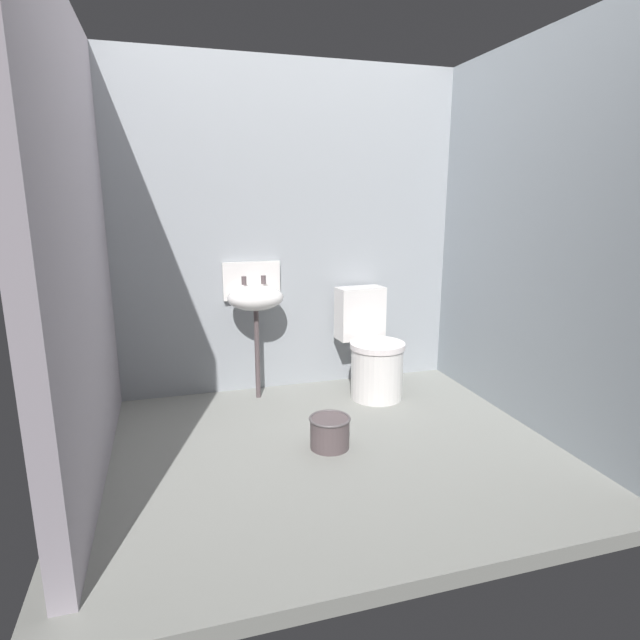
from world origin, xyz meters
name	(u,v)px	position (x,y,z in m)	size (l,w,h in m)	color
ground_plane	(332,447)	(0.00, 0.00, -0.04)	(2.96, 2.45, 0.08)	gray
wall_back	(289,231)	(0.00, 1.07, 1.20)	(2.96, 0.10, 2.40)	#959AA0
wall_left	(76,247)	(-1.33, 0.10, 1.20)	(0.10, 2.25, 2.40)	#9B939E
wall_right	(524,236)	(1.33, 0.10, 1.20)	(0.10, 2.25, 2.40)	#8F98A0
toilet_near_wall	(372,352)	(0.52, 0.67, 0.32)	(0.43, 0.62, 0.78)	white
sink	(255,297)	(-0.31, 0.86, 0.75)	(0.42, 0.34, 0.99)	#554849
bucket	(330,432)	(-0.04, -0.08, 0.10)	(0.25, 0.25, 0.19)	#554849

